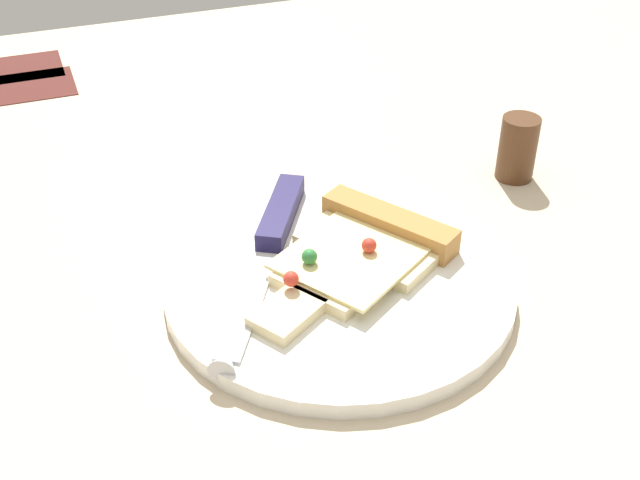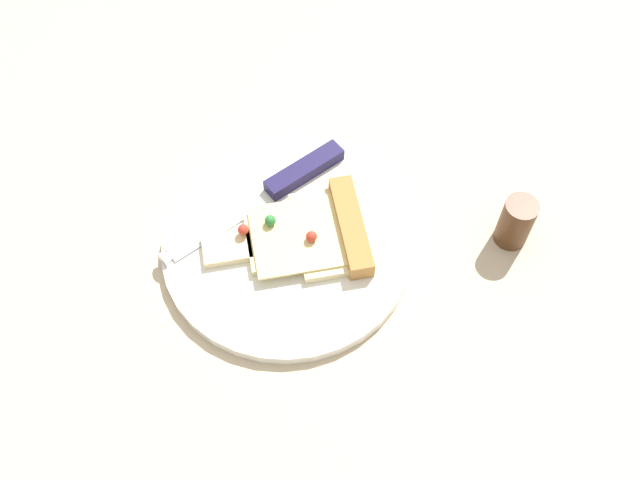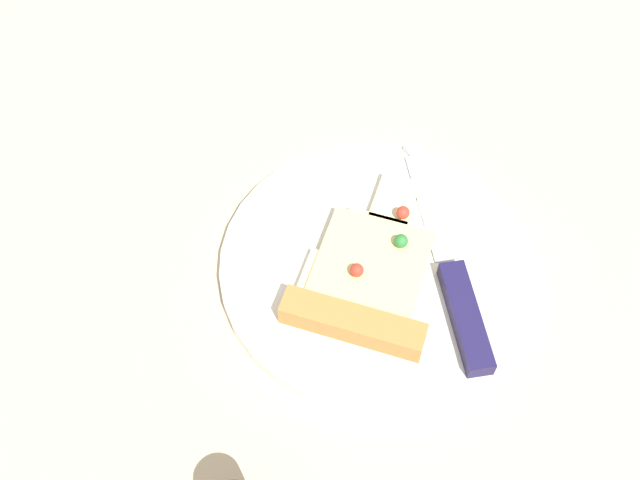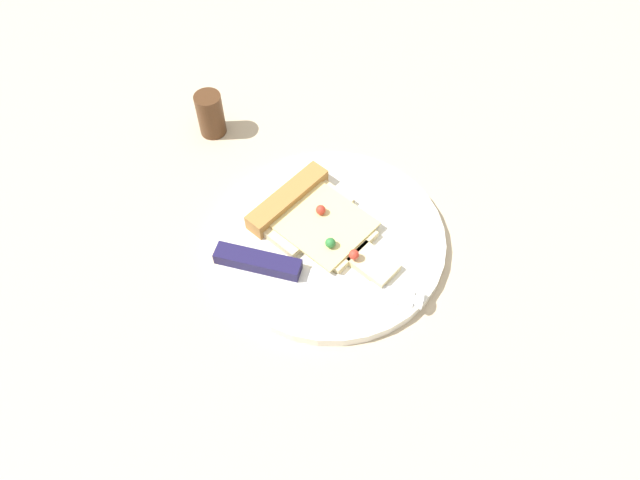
% 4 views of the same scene
% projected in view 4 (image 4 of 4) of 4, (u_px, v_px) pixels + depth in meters
% --- Properties ---
extents(ground_plane, '(1.52, 1.52, 0.03)m').
position_uv_depth(ground_plane, '(387.00, 228.00, 0.75)').
color(ground_plane, '#C6B293').
rests_on(ground_plane, ground).
extents(plate, '(0.27, 0.27, 0.01)m').
position_uv_depth(plate, '(331.00, 239.00, 0.71)').
color(plate, white).
rests_on(plate, ground_plane).
extents(pizza_slice, '(0.19, 0.16, 0.03)m').
position_uv_depth(pizza_slice, '(315.00, 220.00, 0.71)').
color(pizza_slice, beige).
rests_on(pizza_slice, plate).
extents(knife, '(0.14, 0.22, 0.02)m').
position_uv_depth(knife, '(297.00, 271.00, 0.67)').
color(knife, silver).
rests_on(knife, plate).
extents(pepper_shaker, '(0.04, 0.04, 0.06)m').
position_uv_depth(pepper_shaker, '(210.00, 114.00, 0.80)').
color(pepper_shaker, '#4C2D19').
rests_on(pepper_shaker, ground_plane).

